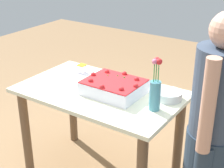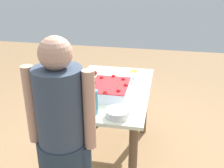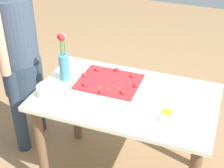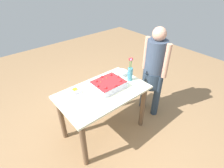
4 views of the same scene
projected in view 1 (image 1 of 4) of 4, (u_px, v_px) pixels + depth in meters
dining_table at (100, 109)px, 2.59m from camera, size 1.21×0.73×0.77m
sheet_cake at (114, 87)px, 2.46m from camera, size 0.41×0.33×0.12m
serving_plate_with_slice at (82, 71)px, 2.81m from camera, size 0.18×0.18×0.08m
cake_knife at (54, 82)px, 2.66m from camera, size 0.23×0.10×0.00m
flower_vase at (155, 91)px, 2.20m from camera, size 0.07×0.07×0.36m
fruit_bowl at (169, 95)px, 2.38m from camera, size 0.19×0.19×0.06m
person_standing at (216, 123)px, 1.93m from camera, size 0.31×0.45×1.49m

